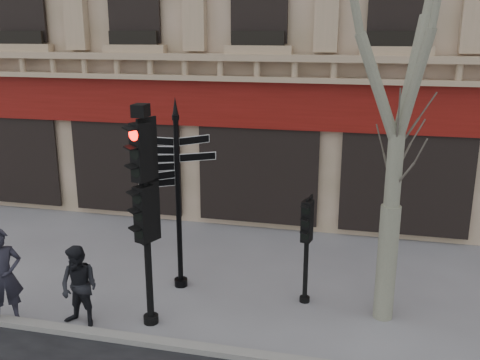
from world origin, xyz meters
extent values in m
plane|color=slate|center=(0.00, 0.00, 0.00)|extent=(80.00, 80.00, 0.00)
cube|color=gray|center=(0.00, -1.40, 0.06)|extent=(80.00, 0.25, 0.12)
cube|color=#620E09|center=(0.00, 4.88, 3.60)|extent=(28.00, 0.25, 1.30)
cube|color=tan|center=(0.00, 4.65, 4.57)|extent=(28.00, 0.35, 0.74)
cylinder|color=black|center=(-0.94, 0.96, 1.88)|extent=(0.11, 0.11, 3.76)
cylinder|color=black|center=(-0.94, 0.96, 0.08)|extent=(0.29, 0.29, 0.17)
cone|color=black|center=(-0.94, 0.96, 4.05)|extent=(0.13, 0.13, 0.38)
cylinder|color=black|center=(-0.99, -0.68, 1.97)|extent=(0.14, 0.14, 3.95)
cylinder|color=black|center=(-0.99, -0.68, 0.08)|extent=(0.29, 0.29, 0.16)
cube|color=black|center=(-0.99, -0.68, 2.28)|extent=(0.56, 0.49, 1.07)
cube|color=black|center=(-0.99, -0.68, 3.45)|extent=(0.56, 0.49, 1.07)
sphere|color=#FF0C05|center=(-0.99, -0.68, 3.73)|extent=(0.23, 0.23, 0.23)
cube|color=black|center=(-0.99, -0.68, 4.19)|extent=(0.35, 0.38, 0.23)
cylinder|color=black|center=(1.85, 0.87, 1.13)|extent=(0.11, 0.11, 2.25)
cylinder|color=black|center=(1.85, 0.87, 0.06)|extent=(0.23, 0.23, 0.13)
cube|color=black|center=(1.85, 0.87, 1.83)|extent=(0.42, 0.33, 0.86)
cylinder|color=gray|center=(3.45, 0.61, 1.17)|extent=(0.38, 0.38, 2.35)
cylinder|color=gray|center=(3.45, 0.61, 2.99)|extent=(0.30, 0.30, 1.49)
imported|color=#22222D|center=(-3.73, -1.30, 0.97)|extent=(0.84, 0.82, 1.94)
imported|color=black|center=(-2.26, -1.07, 0.81)|extent=(0.87, 0.72, 1.63)
camera|label=1|loc=(2.89, -9.37, 5.55)|focal=40.00mm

